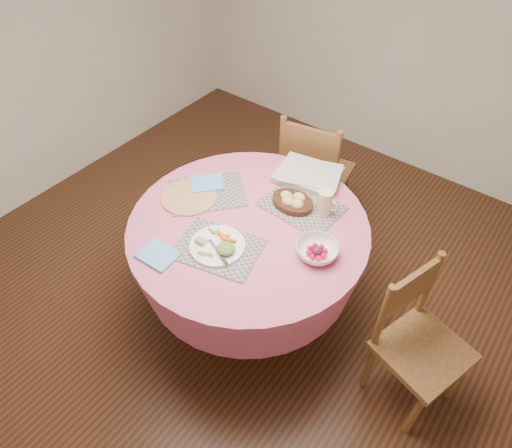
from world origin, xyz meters
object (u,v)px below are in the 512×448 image
at_px(dining_table, 249,249).
at_px(chair_back, 313,172).
at_px(wicker_trivet, 189,197).
at_px(latte_mug, 325,202).
at_px(bread_bowl, 293,201).
at_px(dinner_plate, 218,246).
at_px(fruit_bowl, 317,251).
at_px(chair_right, 417,339).

xyz_separation_m(dining_table, chair_back, (-0.12, 0.85, -0.07)).
distance_m(wicker_trivet, latte_mug, 0.73).
height_order(dining_table, bread_bowl, bread_bowl).
height_order(dining_table, chair_back, chair_back).
xyz_separation_m(chair_back, dinner_plate, (0.11, -1.08, 0.28)).
bearing_deg(dinner_plate, fruit_bowl, 32.66).
bearing_deg(latte_mug, dinner_plate, -117.55).
bearing_deg(dinner_plate, chair_back, 95.94).
distance_m(dining_table, chair_back, 0.87).
bearing_deg(dining_table, latte_mug, 48.98).
bearing_deg(fruit_bowl, chair_right, 8.44).
relative_size(dining_table, bread_bowl, 5.39).
relative_size(dining_table, chair_back, 1.33).
relative_size(dining_table, dinner_plate, 4.60).
xyz_separation_m(dining_table, latte_mug, (0.26, 0.30, 0.27)).
distance_m(chair_back, dinner_plate, 1.12).
bearing_deg(bread_bowl, chair_right, -9.15).
relative_size(chair_right, latte_mug, 5.99).
distance_m(chair_right, wicker_trivet, 1.36).
height_order(dinner_plate, bread_bowl, bread_bowl).
bearing_deg(wicker_trivet, chair_back, 74.08).
relative_size(chair_back, fruit_bowl, 3.74).
xyz_separation_m(dinner_plate, bread_bowl, (0.11, 0.47, 0.01)).
height_order(chair_right, dinner_plate, chair_right).
bearing_deg(dinner_plate, latte_mug, 62.45).
height_order(chair_right, chair_back, chair_back).
relative_size(dining_table, chair_right, 1.46).
distance_m(bread_bowl, latte_mug, 0.18).
xyz_separation_m(dining_table, bread_bowl, (0.10, 0.25, 0.23)).
bearing_deg(bread_bowl, latte_mug, 17.96).
xyz_separation_m(dining_table, wicker_trivet, (-0.38, -0.04, 0.20)).
bearing_deg(latte_mug, chair_back, 125.05).
relative_size(latte_mug, fruit_bowl, 0.57).
height_order(chair_back, wicker_trivet, chair_back).
bearing_deg(fruit_bowl, bread_bowl, 142.94).
distance_m(chair_back, wicker_trivet, 0.96).
bearing_deg(fruit_bowl, latte_mug, 114.85).
height_order(bread_bowl, latte_mug, latte_mug).
bearing_deg(bread_bowl, dinner_plate, -103.29).
xyz_separation_m(chair_right, fruit_bowl, (-0.55, -0.08, 0.34)).
bearing_deg(chair_right, wicker_trivet, 113.53).
bearing_deg(wicker_trivet, dining_table, 5.53).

